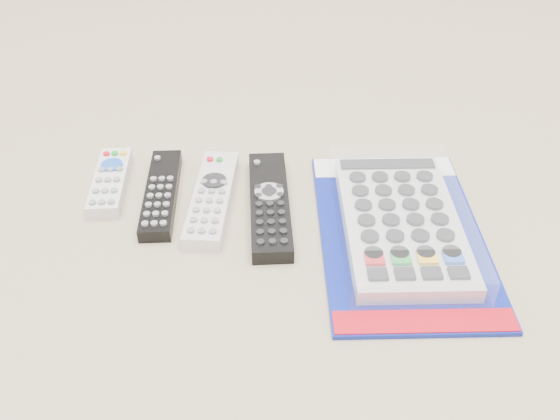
# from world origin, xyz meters

# --- Properties ---
(remote_small_grey) EXTENTS (0.06, 0.14, 0.02)m
(remote_small_grey) POSITION_xyz_m (-0.21, 0.06, 0.01)
(remote_small_grey) COLOR silver
(remote_small_grey) RESTS_ON ground
(remote_slim_black) EXTENTS (0.06, 0.18, 0.02)m
(remote_slim_black) POSITION_xyz_m (-0.13, 0.04, 0.01)
(remote_slim_black) COLOR black
(remote_slim_black) RESTS_ON ground
(remote_silver_dvd) EXTENTS (0.05, 0.19, 0.02)m
(remote_silver_dvd) POSITION_xyz_m (-0.07, 0.03, 0.01)
(remote_silver_dvd) COLOR silver
(remote_silver_dvd) RESTS_ON ground
(remote_large_black) EXTENTS (0.07, 0.21, 0.02)m
(remote_large_black) POSITION_xyz_m (0.01, 0.02, 0.01)
(remote_large_black) COLOR black
(remote_large_black) RESTS_ON ground
(jumbo_remote_packaged) EXTENTS (0.22, 0.34, 0.04)m
(jumbo_remote_packaged) POSITION_xyz_m (0.17, -0.01, 0.02)
(jumbo_remote_packaged) COLOR navy
(jumbo_remote_packaged) RESTS_ON ground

